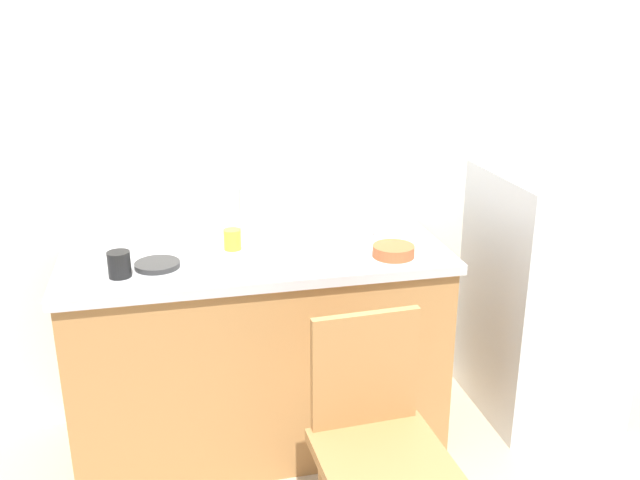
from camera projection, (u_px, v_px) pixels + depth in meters
back_wall at (322, 122)px, 2.99m from camera, size 4.80×0.10×2.64m
cabinet_base at (260, 353)px, 2.89m from camera, size 1.49×0.60×0.83m
countertop at (256, 257)px, 2.75m from camera, size 1.53×0.64×0.04m
faucet at (242, 202)px, 2.92m from camera, size 0.02×0.02×0.28m
refrigerator at (546, 294)px, 3.11m from camera, size 0.57×0.63×1.13m
chair at (377, 441)px, 2.18m from camera, size 0.42×0.42×0.89m
dish_tray at (296, 252)px, 2.67m from camera, size 0.28×0.20×0.05m
terracotta_bowl at (393, 251)px, 2.69m from camera, size 0.16×0.16×0.05m
hotplate at (157, 265)px, 2.59m from camera, size 0.17×0.17×0.02m
cup_yellow at (232, 239)px, 2.77m from camera, size 0.07×0.07×0.08m
cup_white at (384, 226)px, 2.88m from camera, size 0.08×0.08×0.11m
cup_black at (119, 264)px, 2.49m from camera, size 0.08×0.08×0.10m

